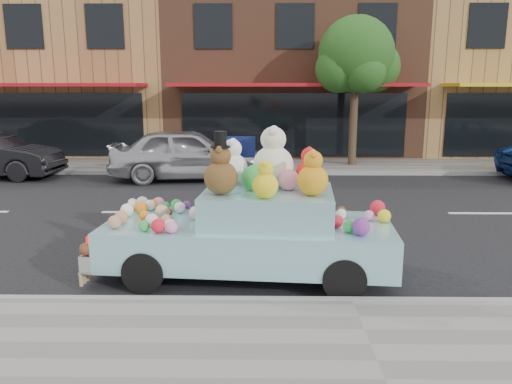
{
  "coord_description": "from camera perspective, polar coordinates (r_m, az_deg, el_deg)",
  "views": [
    {
      "loc": [
        -1.18,
        -11.14,
        2.88
      ],
      "look_at": [
        -1.28,
        -3.55,
        1.25
      ],
      "focal_mm": 35.0,
      "sensor_mm": 36.0,
      "label": 1
    }
  ],
  "objects": [
    {
      "name": "ground",
      "position": [
        11.57,
        6.6,
        -2.4
      ],
      "size": [
        120.0,
        120.0,
        0.0
      ],
      "primitive_type": "plane",
      "color": "black",
      "rests_on": "ground"
    },
    {
      "name": "near_sidewalk",
      "position": [
        5.56,
        13.67,
        -18.74
      ],
      "size": [
        60.0,
        3.0,
        0.12
      ],
      "primitive_type": "cube",
      "color": "gray",
      "rests_on": "ground"
    },
    {
      "name": "far_sidewalk",
      "position": [
        17.91,
        4.53,
        3.0
      ],
      "size": [
        60.0,
        3.0,
        0.12
      ],
      "primitive_type": "cube",
      "color": "gray",
      "rests_on": "ground"
    },
    {
      "name": "near_kerb",
      "position": [
        6.86,
        10.87,
        -12.35
      ],
      "size": [
        60.0,
        0.12,
        0.13
      ],
      "primitive_type": "cube",
      "color": "gray",
      "rests_on": "ground"
    },
    {
      "name": "far_kerb",
      "position": [
        16.43,
        4.87,
        2.19
      ],
      "size": [
        60.0,
        0.12,
        0.13
      ],
      "primitive_type": "cube",
      "color": "gray",
      "rests_on": "ground"
    },
    {
      "name": "storefront_left",
      "position": [
        24.75,
        -20.68,
        13.11
      ],
      "size": [
        10.0,
        9.8,
        7.3
      ],
      "color": "#A37844",
      "rests_on": "ground"
    },
    {
      "name": "storefront_mid",
      "position": [
        23.16,
        3.79,
        13.96
      ],
      "size": [
        10.0,
        9.8,
        7.3
      ],
      "color": "brown",
      "rests_on": "ground"
    },
    {
      "name": "storefront_right",
      "position": [
        25.69,
        27.25,
        12.5
      ],
      "size": [
        10.0,
        9.8,
        7.3
      ],
      "color": "#A37844",
      "rests_on": "ground"
    },
    {
      "name": "street_tree",
      "position": [
        18.0,
        11.39,
        14.46
      ],
      "size": [
        3.0,
        2.7,
        5.22
      ],
      "color": "#38281C",
      "rests_on": "ground"
    },
    {
      "name": "car_silver",
      "position": [
        15.58,
        -7.8,
        4.33
      ],
      "size": [
        4.88,
        2.34,
        1.61
      ],
      "primitive_type": "imported",
      "rotation": [
        0.0,
        0.0,
        1.67
      ],
      "color": "#ABAAAF",
      "rests_on": "ground"
    },
    {
      "name": "art_car",
      "position": [
        7.59,
        -0.67,
        -3.77
      ],
      "size": [
        4.61,
        2.11,
        2.27
      ],
      "rotation": [
        0.0,
        0.0,
        -0.08
      ],
      "color": "black",
      "rests_on": "ground"
    }
  ]
}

